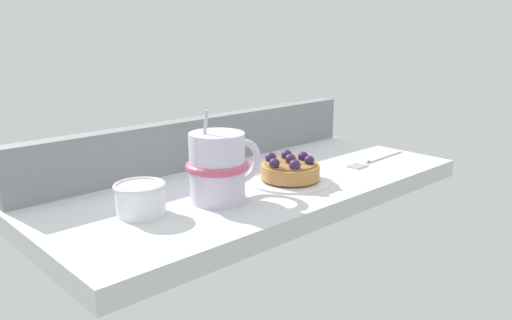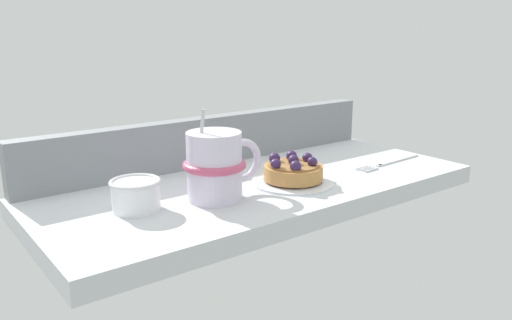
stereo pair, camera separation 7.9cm
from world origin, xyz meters
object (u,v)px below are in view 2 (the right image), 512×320
Objects in this scene: dessert_fork at (389,162)px; raspberry_tart at (293,170)px; dessert_plate at (293,181)px; coffee_mug at (216,166)px; sugar_bowl at (136,194)px.

raspberry_tart is at bearing 175.55° from dessert_fork.
coffee_mug reaches higher than dessert_plate.
raspberry_tart reaches higher than dessert_plate.
sugar_bowl is (-47.91, 5.18, 2.04)cm from dessert_fork.
raspberry_tart reaches higher than sugar_bowl.
coffee_mug is (-14.28, 0.77, 4.81)cm from dessert_plate.
raspberry_tart is at bearing -7.63° from sugar_bowl.
raspberry_tart is at bearing -2.98° from coffee_mug.
sugar_bowl is at bearing 166.74° from coffee_mug.
coffee_mug is at bearing -13.26° from sugar_bowl.
dessert_plate is 1.91× the size of sugar_bowl.
sugar_bowl is at bearing 173.83° from dessert_fork.
raspberry_tart is 0.56× the size of dessert_fork.
dessert_fork is at bearing -6.17° from sugar_bowl.
sugar_bowl is at bearing 172.30° from dessert_plate.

